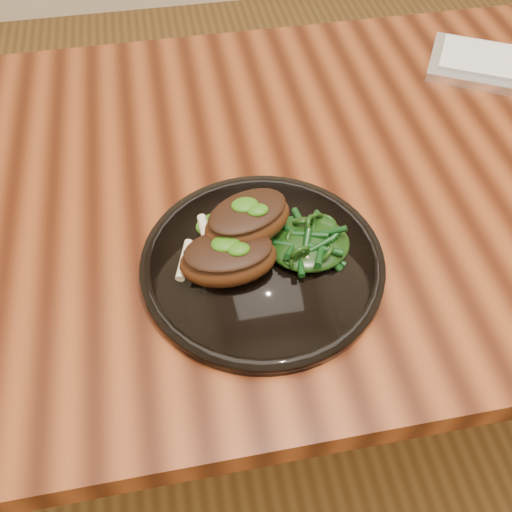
{
  "coord_description": "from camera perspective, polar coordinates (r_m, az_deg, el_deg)",
  "views": [
    {
      "loc": [
        -0.27,
        -0.6,
        1.32
      ],
      "look_at": [
        -0.19,
        -0.17,
        0.78
      ],
      "focal_mm": 40.0,
      "sensor_mm": 36.0,
      "label": 1
    }
  ],
  "objects": [
    {
      "name": "lamb_chop_back",
      "position": [
        0.69,
        -0.92,
        3.69
      ],
      "size": [
        0.13,
        0.11,
        0.05
      ],
      "color": "#3F1F0C",
      "rests_on": "plate"
    },
    {
      "name": "plate",
      "position": [
        0.71,
        0.65,
        -0.71
      ],
      "size": [
        0.3,
        0.3,
        0.02
      ],
      "color": "black",
      "rests_on": "desk"
    },
    {
      "name": "greens_heap",
      "position": [
        0.71,
        5.34,
        1.59
      ],
      "size": [
        0.1,
        0.1,
        0.04
      ],
      "color": "black",
      "rests_on": "plate"
    },
    {
      "name": "desk",
      "position": [
        0.93,
        9.64,
        5.36
      ],
      "size": [
        1.6,
        0.8,
        0.75
      ],
      "color": "black",
      "rests_on": "ground"
    },
    {
      "name": "herb_smear",
      "position": [
        0.74,
        -3.19,
        3.2
      ],
      "size": [
        0.08,
        0.05,
        0.0
      ],
      "primitive_type": "ellipsoid",
      "color": "#174707",
      "rests_on": "plate"
    },
    {
      "name": "lamb_chop_front",
      "position": [
        0.68,
        -2.83,
        -0.16
      ],
      "size": [
        0.13,
        0.09,
        0.05
      ],
      "color": "#3F1F0C",
      "rests_on": "plate"
    }
  ]
}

